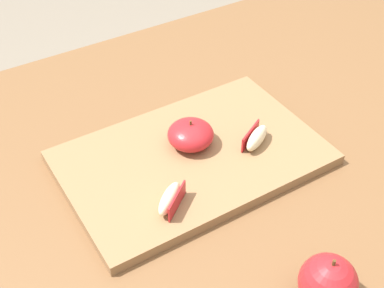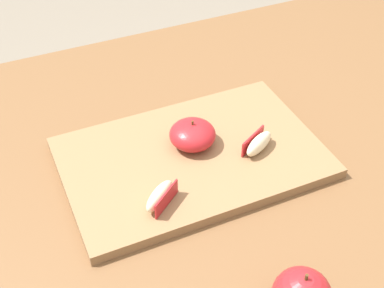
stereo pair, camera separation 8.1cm
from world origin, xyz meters
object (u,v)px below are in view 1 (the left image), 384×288
(apple_wedge_left, at_px, (256,138))
(whole_apple_crimson, at_px, (328,283))
(cutting_board, at_px, (192,158))
(apple_wedge_near_knife, at_px, (170,199))
(apple_half_skin_up, at_px, (191,135))

(apple_wedge_left, relative_size, whole_apple_crimson, 0.81)
(cutting_board, distance_m, apple_wedge_near_knife, 0.12)
(apple_wedge_near_knife, bearing_deg, whole_apple_crimson, -67.56)
(apple_wedge_near_knife, bearing_deg, cutting_board, 42.81)
(apple_wedge_left, xyz_separation_m, whole_apple_crimson, (-0.09, -0.26, 0.00))
(apple_half_skin_up, height_order, apple_wedge_near_knife, apple_half_skin_up)
(apple_wedge_near_knife, relative_size, apple_wedge_left, 0.96)
(apple_wedge_near_knife, xyz_separation_m, whole_apple_crimson, (0.09, -0.22, 0.00))
(whole_apple_crimson, bearing_deg, apple_wedge_near_knife, 112.44)
(cutting_board, xyz_separation_m, apple_half_skin_up, (0.01, 0.02, 0.03))
(cutting_board, relative_size, apple_half_skin_up, 5.46)
(apple_half_skin_up, xyz_separation_m, apple_wedge_left, (0.09, -0.05, -0.01))
(apple_wedge_left, height_order, whole_apple_crimson, whole_apple_crimson)
(cutting_board, relative_size, whole_apple_crimson, 5.06)
(apple_half_skin_up, relative_size, whole_apple_crimson, 0.93)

